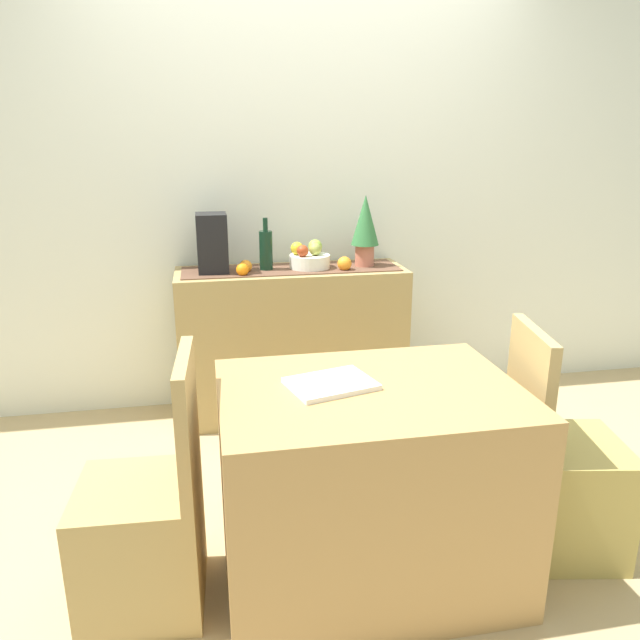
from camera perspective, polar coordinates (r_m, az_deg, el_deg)
The scene contains 19 objects.
ground_plane at distance 2.87m, azimuth 2.44°, elevation -16.22°, with size 6.40×6.40×0.02m, color tan.
room_wall_rear at distance 3.57m, azimuth -1.76°, elevation 13.56°, with size 6.40×0.06×2.70m, color silver.
sideboard_console at distance 3.48m, azimuth -2.62°, elevation -2.11°, with size 1.26×0.42×0.85m, color tan.
table_runner at distance 3.36m, azimuth -2.71°, elevation 4.81°, with size 1.19×0.32×0.01m, color brown.
fruit_bowl at distance 3.37m, azimuth -1.05°, elevation 5.53°, with size 0.22×0.22×0.07m, color white.
apple_left at distance 3.34m, azimuth -0.44°, elevation 6.64°, with size 0.07×0.07×0.07m, color #949D43.
apple_right at distance 3.36m, azimuth -2.16°, elevation 6.73°, with size 0.07×0.07×0.07m, color gold.
apple_rear at distance 3.41m, azimuth -0.46°, elevation 6.93°, with size 0.08×0.08×0.08m, color #93B43E.
apple_front at distance 3.31m, azimuth -1.64°, elevation 6.50°, with size 0.06×0.06×0.06m, color #AB3D1C.
wine_bottle at distance 3.33m, azimuth -5.09°, elevation 6.57°, with size 0.07×0.07×0.29m.
coffee_maker at distance 3.30m, azimuth -10.07°, elevation 7.09°, with size 0.16×0.18×0.32m, color black.
potted_plant at distance 3.41m, azimuth 4.26°, elevation 8.76°, with size 0.16×0.16×0.40m.
orange_loose_mid at distance 3.30m, azimuth -6.97°, elevation 5.03°, with size 0.07×0.07×0.07m, color orange.
orange_loose_near_bowl at distance 3.22m, azimuth -7.29°, elevation 4.70°, with size 0.07×0.07×0.07m, color orange.
orange_loose_far at distance 3.32m, azimuth 2.31°, elevation 5.31°, with size 0.08×0.08×0.08m, color orange.
dining_table at distance 2.25m, azimuth 4.49°, elevation -15.02°, with size 1.02×0.74×0.74m, color tan.
open_book at distance 2.08m, azimuth 1.03°, elevation -6.01°, with size 0.28×0.21×0.02m, color white.
chair_near_window at distance 2.26m, azimuth -16.03°, elevation -18.74°, with size 0.42×0.42×0.90m.
chair_by_corner at distance 2.60m, azimuth 21.69°, elevation -14.25°, with size 0.47×0.47×0.90m.
Camera 1 is at (-0.57, -2.34, 1.56)m, focal length 34.12 mm.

